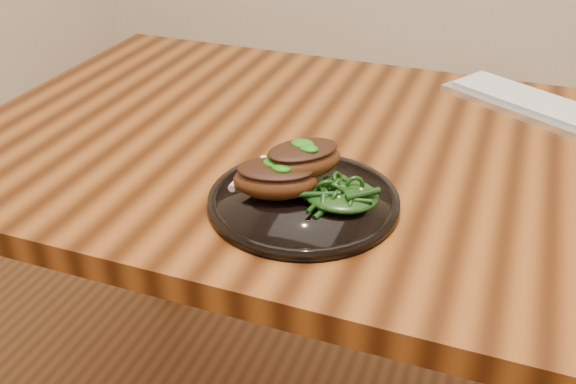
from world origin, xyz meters
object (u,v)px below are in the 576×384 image
object	(u,v)px
lamb_chop_front	(275,178)
greens_heap	(341,191)
plate	(304,200)
desk	(434,206)
keyboard	(555,112)

from	to	relation	value
lamb_chop_front	greens_heap	distance (m)	0.09
plate	desk	bearing A→B (deg)	51.62
plate	lamb_chop_front	bearing A→B (deg)	-166.28
desk	keyboard	distance (m)	0.30
desk	keyboard	size ratio (longest dim) A/B	3.81
lamb_chop_front	greens_heap	bearing A→B (deg)	8.88
lamb_chop_front	keyboard	world-z (taller)	lamb_chop_front
keyboard	greens_heap	bearing A→B (deg)	-121.83
desk	greens_heap	distance (m)	0.25
keyboard	lamb_chop_front	bearing A→B (deg)	-128.78
plate	lamb_chop_front	size ratio (longest dim) A/B	1.98
lamb_chop_front	plate	bearing A→B (deg)	13.72
keyboard	plate	bearing A→B (deg)	-126.23
lamb_chop_front	desk	bearing A→B (deg)	46.71
desk	greens_heap	xyz separation A→B (m)	(-0.10, -0.19, 0.12)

